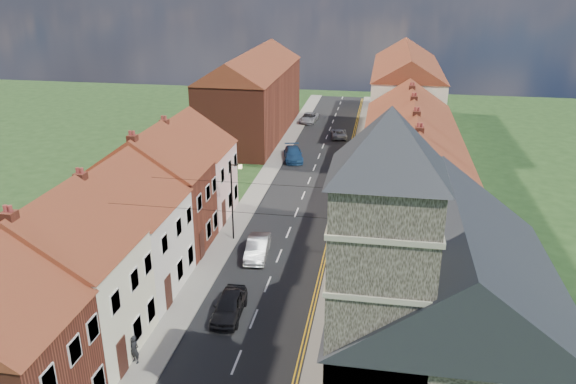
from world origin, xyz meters
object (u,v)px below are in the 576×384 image
(church, at_px, (435,312))
(car_near, at_px, (229,306))
(lamppost, at_px, (233,197))
(car_far, at_px, (293,154))
(car_distant, at_px, (309,118))
(pedestrian_left, at_px, (134,350))
(car_mid, at_px, (258,248))
(car_distant_b, at_px, (339,133))

(church, height_order, car_near, church)
(lamppost, bearing_deg, car_far, 86.58)
(car_distant, relative_size, pedestrian_left, 2.91)
(lamppost, xyz_separation_m, car_distant, (0.61, 37.01, -2.91))
(car_far, bearing_deg, pedestrian_left, -107.73)
(car_far, bearing_deg, car_distant, 78.35)
(car_mid, bearing_deg, lamppost, 130.64)
(car_far, distance_m, car_distant_b, 10.63)
(car_near, height_order, pedestrian_left, pedestrian_left)
(car_mid, bearing_deg, car_distant_b, 80.23)
(car_near, bearing_deg, car_far, 90.10)
(car_near, distance_m, car_distant, 46.94)
(car_near, height_order, car_distant, car_near)
(car_mid, height_order, pedestrian_left, pedestrian_left)
(lamppost, distance_m, car_distant_b, 30.61)
(car_mid, bearing_deg, church, -57.39)
(car_near, relative_size, pedestrian_left, 2.60)
(lamppost, bearing_deg, pedestrian_left, -94.91)
(church, relative_size, car_mid, 3.66)
(lamppost, xyz_separation_m, car_mid, (2.31, -2.30, -2.85))
(pedestrian_left, bearing_deg, car_near, 73.82)
(car_mid, xyz_separation_m, car_distant_b, (3.00, 32.30, -0.13))
(car_near, height_order, car_distant_b, car_near)
(lamppost, relative_size, car_mid, 1.45)
(car_mid, bearing_deg, car_near, -94.47)
(church, xyz_separation_m, car_near, (-10.86, 6.78, -5.19))
(car_mid, bearing_deg, car_distant, 88.01)
(car_distant_b, bearing_deg, lamppost, 72.56)
(car_near, xyz_separation_m, car_distant, (-1.70, 46.91, -0.06))
(car_mid, xyz_separation_m, pedestrian_left, (-3.60, -12.70, 0.22))
(car_far, bearing_deg, car_distant_b, 53.60)
(lamppost, relative_size, car_near, 1.48)
(lamppost, xyz_separation_m, car_distant_b, (5.31, 30.00, -2.98))
(pedestrian_left, xyz_separation_m, car_distant_b, (6.60, 45.01, -0.34))
(church, relative_size, car_distant, 3.36)
(church, distance_m, pedestrian_left, 15.38)
(car_far, xyz_separation_m, car_distant_b, (4.11, 9.80, -0.12))
(car_distant, xyz_separation_m, car_distant_b, (4.70, -7.01, -0.07))
(church, height_order, pedestrian_left, church)
(lamppost, height_order, car_near, lamppost)
(lamppost, relative_size, car_distant_b, 1.50)
(church, relative_size, pedestrian_left, 9.75)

